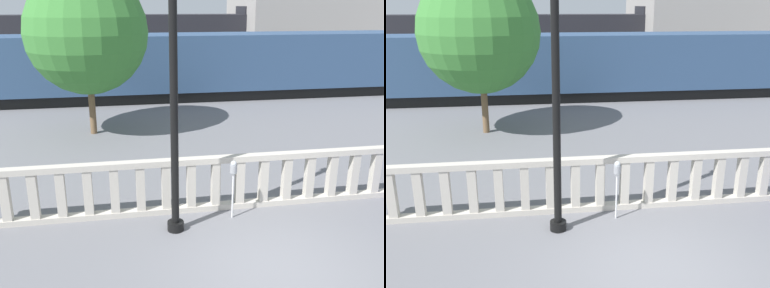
{
  "view_description": "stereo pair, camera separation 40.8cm",
  "coord_description": "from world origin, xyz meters",
  "views": [
    {
      "loc": [
        -2.76,
        -6.54,
        4.74
      ],
      "look_at": [
        -0.99,
        3.62,
        1.36
      ],
      "focal_mm": 40.0,
      "sensor_mm": 36.0,
      "label": 1
    },
    {
      "loc": [
        -2.36,
        -6.6,
        4.74
      ],
      "look_at": [
        -0.99,
        3.62,
        1.36
      ],
      "focal_mm": 40.0,
      "sensor_mm": 36.0,
      "label": 2
    }
  ],
  "objects": [
    {
      "name": "tree_left",
      "position": [
        -3.77,
        9.66,
        3.76
      ],
      "size": [
        4.42,
        4.42,
        5.98
      ],
      "color": "brown",
      "rests_on": "ground"
    },
    {
      "name": "train_near",
      "position": [
        3.62,
        15.39,
        1.74
      ],
      "size": [
        25.36,
        2.77,
        3.9
      ],
      "color": "black",
      "rests_on": "ground"
    },
    {
      "name": "train_far",
      "position": [
        -1.48,
        27.59,
        2.08
      ],
      "size": [
        23.42,
        3.02,
        4.58
      ],
      "color": "black",
      "rests_on": "ground"
    },
    {
      "name": "ground_plane",
      "position": [
        0.0,
        0.0,
        0.0
      ],
      "size": [
        160.0,
        160.0,
        0.0
      ],
      "primitive_type": "plane",
      "color": "slate"
    },
    {
      "name": "balustrade",
      "position": [
        0.0,
        2.62,
        0.67
      ],
      "size": [
        12.53,
        0.24,
        1.35
      ],
      "color": "#BCB5A8",
      "rests_on": "ground"
    },
    {
      "name": "lamppost",
      "position": [
        -1.68,
        1.77,
        3.22
      ],
      "size": [
        0.36,
        0.36,
        6.24
      ],
      "color": "black",
      "rests_on": "ground"
    },
    {
      "name": "parking_meter",
      "position": [
        -0.3,
        2.12,
        1.13
      ],
      "size": [
        0.16,
        0.16,
        1.41
      ],
      "color": "silver",
      "rests_on": "ground"
    }
  ]
}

